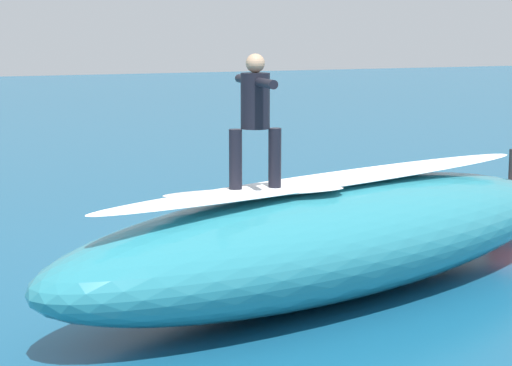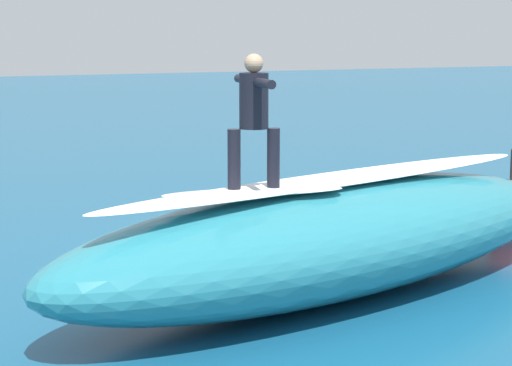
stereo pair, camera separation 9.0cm
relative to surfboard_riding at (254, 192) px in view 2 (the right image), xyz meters
The scene contains 10 objects.
ground_plane 3.27m from the surfboard_riding, 123.05° to the right, with size 120.00×120.00×0.00m, color #145175.
wave_crest 1.59m from the surfboard_riding, 165.35° to the right, with size 8.75×2.50×1.43m, color teal.
wave_foam_lip 1.41m from the surfboard_riding, 165.35° to the right, with size 7.44×0.87×0.08m, color white.
surfboard_riding is the anchor object (origin of this frame).
surfer_riding 0.95m from the surfboard_riding, ahead, with size 0.62×1.48×1.57m.
surfboard_paddling 5.05m from the surfboard_riding, 117.52° to the right, with size 2.49×0.50×0.09m, color #E0563D.
surfer_paddling 5.05m from the surfboard_riding, 118.81° to the right, with size 1.58×0.41×0.28m.
buoy_marker 6.88m from the surfboard_riding, 157.47° to the right, with size 0.78×0.78×1.33m.
foam_patch_near 4.71m from the surfboard_riding, 92.95° to the right, with size 0.65×0.59×0.11m, color white.
foam_patch_mid 1.88m from the surfboard_riding, 139.85° to the right, with size 1.09×0.76×0.17m, color white.
Camera 2 is at (6.56, 12.27, 3.31)m, focal length 67.00 mm.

